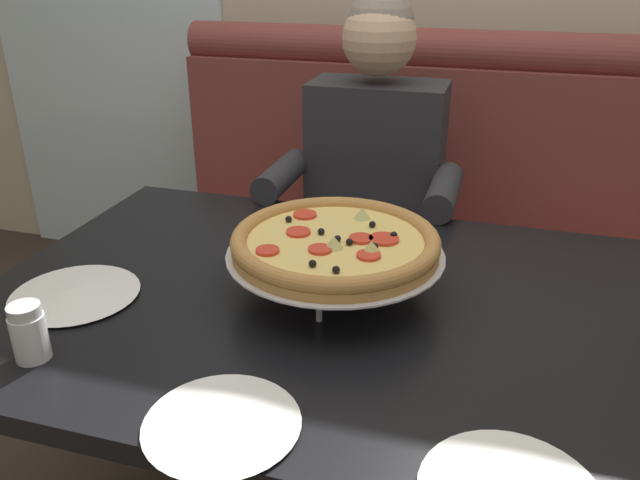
{
  "coord_description": "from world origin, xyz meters",
  "views": [
    {
      "loc": [
        0.31,
        -1.06,
        1.37
      ],
      "look_at": [
        -0.03,
        0.08,
        0.83
      ],
      "focal_mm": 35.62,
      "sensor_mm": 36.0,
      "label": 1
    }
  ],
  "objects_px": {
    "pizza": "(335,244)",
    "dining_table": "(322,331)",
    "plate_near_right": "(75,292)",
    "diner_main": "(368,194)",
    "plate_far_side": "(222,421)",
    "patio_chair": "(171,112)",
    "booth_bench": "(397,254)",
    "shaker_oregano": "(30,336)"
  },
  "relations": [
    {
      "from": "shaker_oregano",
      "to": "plate_near_right",
      "type": "bearing_deg",
      "value": 107.52
    },
    {
      "from": "dining_table",
      "to": "plate_far_side",
      "type": "bearing_deg",
      "value": -94.64
    },
    {
      "from": "plate_far_side",
      "to": "shaker_oregano",
      "type": "bearing_deg",
      "value": 170.05
    },
    {
      "from": "shaker_oregano",
      "to": "plate_near_right",
      "type": "xyz_separation_m",
      "value": [
        -0.06,
        0.2,
        -0.03
      ]
    },
    {
      "from": "diner_main",
      "to": "pizza",
      "type": "relative_size",
      "value": 2.98
    },
    {
      "from": "dining_table",
      "to": "plate_near_right",
      "type": "height_order",
      "value": "plate_near_right"
    },
    {
      "from": "plate_far_side",
      "to": "booth_bench",
      "type": "bearing_deg",
      "value": 88.61
    },
    {
      "from": "booth_bench",
      "to": "dining_table",
      "type": "relative_size",
      "value": 1.26
    },
    {
      "from": "dining_table",
      "to": "diner_main",
      "type": "distance_m",
      "value": 0.68
    },
    {
      "from": "pizza",
      "to": "shaker_oregano",
      "type": "distance_m",
      "value": 0.56
    },
    {
      "from": "plate_near_right",
      "to": "diner_main",
      "type": "bearing_deg",
      "value": 63.06
    },
    {
      "from": "dining_table",
      "to": "patio_chair",
      "type": "xyz_separation_m",
      "value": [
        -1.54,
        2.16,
        -0.14
      ]
    },
    {
      "from": "booth_bench",
      "to": "pizza",
      "type": "distance_m",
      "value": 1.03
    },
    {
      "from": "pizza",
      "to": "plate_near_right",
      "type": "xyz_separation_m",
      "value": [
        -0.49,
        -0.16,
        -0.1
      ]
    },
    {
      "from": "pizza",
      "to": "dining_table",
      "type": "bearing_deg",
      "value": -131.06
    },
    {
      "from": "diner_main",
      "to": "booth_bench",
      "type": "bearing_deg",
      "value": 77.92
    },
    {
      "from": "booth_bench",
      "to": "patio_chair",
      "type": "height_order",
      "value": "booth_bench"
    },
    {
      "from": "pizza",
      "to": "plate_far_side",
      "type": "bearing_deg",
      "value": -97.08
    },
    {
      "from": "booth_bench",
      "to": "plate_near_right",
      "type": "xyz_separation_m",
      "value": [
        -0.47,
        -1.08,
        0.35
      ]
    },
    {
      "from": "booth_bench",
      "to": "diner_main",
      "type": "distance_m",
      "value": 0.41
    },
    {
      "from": "dining_table",
      "to": "patio_chair",
      "type": "height_order",
      "value": "patio_chair"
    },
    {
      "from": "plate_far_side",
      "to": "patio_chair",
      "type": "xyz_separation_m",
      "value": [
        -1.5,
        2.57,
        -0.23
      ]
    },
    {
      "from": "booth_bench",
      "to": "patio_chair",
      "type": "xyz_separation_m",
      "value": [
        -1.54,
        1.22,
        0.13
      ]
    },
    {
      "from": "plate_near_right",
      "to": "plate_far_side",
      "type": "bearing_deg",
      "value": -31.16
    },
    {
      "from": "dining_table",
      "to": "patio_chair",
      "type": "distance_m",
      "value": 2.66
    },
    {
      "from": "plate_far_side",
      "to": "patio_chair",
      "type": "height_order",
      "value": "patio_chair"
    },
    {
      "from": "pizza",
      "to": "shaker_oregano",
      "type": "bearing_deg",
      "value": -139.93
    },
    {
      "from": "patio_chair",
      "to": "plate_near_right",
      "type": "bearing_deg",
      "value": -65.16
    },
    {
      "from": "booth_bench",
      "to": "pizza",
      "type": "relative_size",
      "value": 3.98
    },
    {
      "from": "booth_bench",
      "to": "plate_near_right",
      "type": "bearing_deg",
      "value": -113.55
    },
    {
      "from": "booth_bench",
      "to": "patio_chair",
      "type": "bearing_deg",
      "value": 141.56
    },
    {
      "from": "booth_bench",
      "to": "dining_table",
      "type": "distance_m",
      "value": 0.98
    },
    {
      "from": "plate_far_side",
      "to": "patio_chair",
      "type": "relative_size",
      "value": 0.27
    },
    {
      "from": "dining_table",
      "to": "shaker_oregano",
      "type": "bearing_deg",
      "value": -140.44
    },
    {
      "from": "booth_bench",
      "to": "diner_main",
      "type": "bearing_deg",
      "value": -102.08
    },
    {
      "from": "plate_near_right",
      "to": "pizza",
      "type": "bearing_deg",
      "value": 18.16
    },
    {
      "from": "shaker_oregano",
      "to": "dining_table",
      "type": "bearing_deg",
      "value": 39.56
    },
    {
      "from": "dining_table",
      "to": "patio_chair",
      "type": "relative_size",
      "value": 1.57
    },
    {
      "from": "dining_table",
      "to": "plate_near_right",
      "type": "bearing_deg",
      "value": -163.67
    },
    {
      "from": "dining_table",
      "to": "pizza",
      "type": "xyz_separation_m",
      "value": [
        0.02,
        0.02,
        0.19
      ]
    },
    {
      "from": "diner_main",
      "to": "patio_chair",
      "type": "bearing_deg",
      "value": 134.88
    },
    {
      "from": "dining_table",
      "to": "plate_far_side",
      "type": "xyz_separation_m",
      "value": [
        -0.03,
        -0.4,
        0.09
      ]
    }
  ]
}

